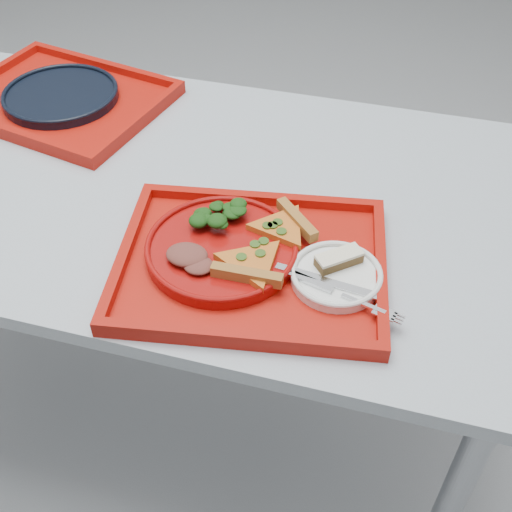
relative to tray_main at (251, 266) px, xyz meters
name	(u,v)px	position (x,y,z in m)	size (l,w,h in m)	color
ground	(168,390)	(-0.30, 0.19, -0.76)	(10.00, 10.00, 0.00)	gray
table	(137,204)	(-0.30, 0.19, -0.08)	(1.60, 0.80, 0.75)	#99A2AC
tray_main	(251,266)	(0.00, 0.00, 0.00)	(0.45, 0.35, 0.01)	#A61108
tray_far	(62,102)	(-0.57, 0.40, 0.00)	(0.45, 0.35, 0.01)	#A61108
dinner_plate	(222,250)	(-0.05, 0.01, 0.02)	(0.26, 0.26, 0.02)	#920C09
side_plate	(336,277)	(0.14, 0.00, 0.01)	(0.15, 0.15, 0.01)	white
navy_plate	(61,96)	(-0.57, 0.40, 0.01)	(0.26, 0.26, 0.02)	black
pizza_slice_a	(252,261)	(0.01, -0.02, 0.03)	(0.13, 0.12, 0.02)	orange
pizza_slice_b	(282,225)	(0.03, 0.08, 0.03)	(0.13, 0.11, 0.02)	orange
salad_heap	(220,213)	(-0.08, 0.07, 0.04)	(0.08, 0.07, 0.04)	black
meat_portion	(187,255)	(-0.10, -0.04, 0.03)	(0.07, 0.06, 0.02)	brown
dessert_bar	(339,259)	(0.14, 0.03, 0.03)	(0.08, 0.07, 0.02)	#462F17
knife	(330,282)	(0.14, -0.02, 0.02)	(0.18, 0.02, 0.01)	silver
fork	(341,294)	(0.16, -0.04, 0.02)	(0.18, 0.02, 0.01)	silver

